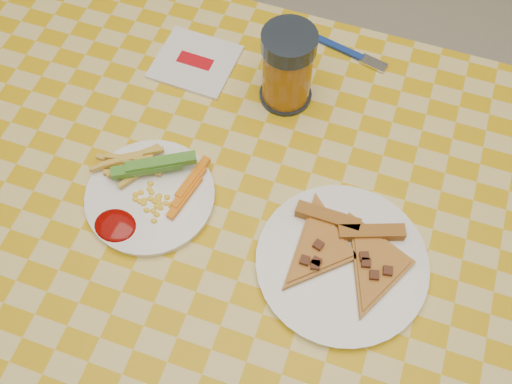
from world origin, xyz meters
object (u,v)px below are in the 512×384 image
plate_left (151,197)px  plate_right (342,263)px  table (260,238)px  drink_glass (287,68)px

plate_left → plate_right: size_ratio=0.80×
table → drink_glass: (-0.04, 0.24, 0.15)m
table → plate_right: size_ratio=5.12×
plate_right → drink_glass: 0.33m
drink_glass → plate_left: bearing=-117.8°
table → drink_glass: drink_glass is taller
table → plate_right: (0.14, -0.03, 0.08)m
plate_left → plate_right: (0.31, -0.01, 0.00)m
plate_left → drink_glass: (0.14, 0.26, 0.07)m
plate_right → drink_glass: size_ratio=1.69×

